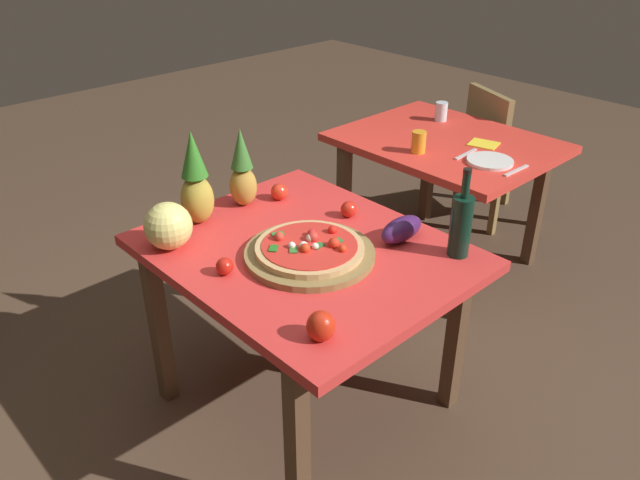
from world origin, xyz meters
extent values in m
plane|color=#4C3828|center=(0.00, 0.00, 0.00)|extent=(10.00, 10.00, 0.00)
cube|color=#513724|center=(-0.41, -0.41, 0.35)|extent=(0.06, 0.06, 0.69)
cube|color=#513724|center=(0.41, -0.41, 0.35)|extent=(0.06, 0.06, 0.69)
cube|color=#513724|center=(-0.41, 0.41, 0.35)|extent=(0.06, 0.06, 0.69)
cube|color=#513724|center=(0.41, 0.41, 0.35)|extent=(0.06, 0.06, 0.69)
cube|color=red|center=(0.00, 0.00, 0.71)|extent=(1.13, 0.93, 0.04)
cube|color=#513724|center=(-0.70, 0.91, 0.35)|extent=(0.06, 0.06, 0.69)
cube|color=#513724|center=(0.04, 0.91, 0.35)|extent=(0.06, 0.06, 0.69)
cube|color=#513724|center=(-0.70, 1.66, 0.35)|extent=(0.06, 0.06, 0.69)
cube|color=#513724|center=(0.04, 1.66, 0.35)|extent=(0.06, 0.06, 0.69)
cube|color=red|center=(-0.33, 1.29, 0.71)|extent=(1.06, 0.85, 0.04)
cube|color=olive|center=(-0.16, 2.10, 0.21)|extent=(0.04, 0.04, 0.41)
cube|color=olive|center=(-0.47, 2.23, 0.21)|extent=(0.04, 0.04, 0.41)
cube|color=olive|center=(-0.29, 1.80, 0.21)|extent=(0.04, 0.04, 0.41)
cube|color=olive|center=(-0.59, 1.92, 0.21)|extent=(0.04, 0.04, 0.41)
cube|color=olive|center=(-0.38, 2.01, 0.43)|extent=(0.52, 0.52, 0.04)
cube|color=olive|center=(-0.45, 1.84, 0.65)|extent=(0.38, 0.19, 0.40)
cylinder|color=olive|center=(0.06, -0.03, 0.74)|extent=(0.46, 0.46, 0.02)
cylinder|color=tan|center=(0.06, -0.03, 0.77)|extent=(0.39, 0.39, 0.02)
cylinder|color=red|center=(0.06, -0.03, 0.78)|extent=(0.34, 0.34, 0.00)
sphere|color=red|center=(0.04, 0.00, 0.79)|extent=(0.04, 0.04, 0.04)
sphere|color=red|center=(0.01, 0.02, 0.79)|extent=(0.03, 0.03, 0.03)
sphere|color=red|center=(0.17, 0.02, 0.79)|extent=(0.03, 0.03, 0.03)
sphere|color=red|center=(0.12, 0.02, 0.79)|extent=(0.04, 0.04, 0.04)
sphere|color=red|center=(0.05, 0.09, 0.79)|extent=(0.03, 0.03, 0.03)
sphere|color=red|center=(-0.05, -0.08, 0.79)|extent=(0.04, 0.04, 0.04)
sphere|color=red|center=(0.08, -0.07, 0.79)|extent=(0.04, 0.04, 0.04)
cube|color=#247122|center=(-0.01, -0.14, 0.79)|extent=(0.05, 0.05, 0.00)
cube|color=#2D7E33|center=(-0.07, -0.07, 0.79)|extent=(0.04, 0.05, 0.00)
cube|color=#25722C|center=(0.09, -0.02, 0.79)|extent=(0.03, 0.05, 0.00)
cube|color=#38722D|center=(0.05, -0.10, 0.79)|extent=(0.05, 0.05, 0.00)
cube|color=#267634|center=(0.11, 0.05, 0.79)|extent=(0.03, 0.05, 0.00)
sphere|color=silver|center=(0.03, -0.09, 0.79)|extent=(0.03, 0.03, 0.03)
sphere|color=white|center=(0.04, -0.01, 0.79)|extent=(0.03, 0.03, 0.03)
sphere|color=white|center=(0.06, -0.06, 0.79)|extent=(0.03, 0.03, 0.03)
sphere|color=silver|center=(0.09, -0.03, 0.79)|extent=(0.02, 0.02, 0.02)
cylinder|color=black|center=(0.40, 0.37, 0.84)|extent=(0.08, 0.08, 0.22)
cylinder|color=black|center=(0.40, 0.37, 1.00)|extent=(0.03, 0.03, 0.09)
cylinder|color=black|center=(0.40, 0.37, 1.05)|extent=(0.03, 0.03, 0.02)
ellipsoid|color=#AC8534|center=(-0.44, 0.06, 0.81)|extent=(0.11, 0.11, 0.16)
cone|color=#35712C|center=(-0.44, 0.06, 0.98)|extent=(0.09, 0.09, 0.17)
ellipsoid|color=#AB9435|center=(-0.44, -0.17, 0.83)|extent=(0.13, 0.13, 0.19)
cone|color=#2D7622|center=(-0.44, -0.17, 1.02)|extent=(0.10, 0.10, 0.18)
sphere|color=#E3DB77|center=(-0.34, -0.35, 0.82)|extent=(0.17, 0.17, 0.17)
ellipsoid|color=red|center=(0.42, -0.32, 0.77)|extent=(0.09, 0.09, 0.09)
ellipsoid|color=#3E1B51|center=(0.20, 0.30, 0.78)|extent=(0.09, 0.20, 0.09)
sphere|color=red|center=(-0.38, 0.19, 0.77)|extent=(0.07, 0.07, 0.07)
sphere|color=red|center=(-0.06, -0.32, 0.76)|extent=(0.06, 0.06, 0.06)
sphere|color=red|center=(-0.07, 0.29, 0.76)|extent=(0.06, 0.06, 0.06)
cylinder|color=orange|center=(-0.32, 1.04, 0.79)|extent=(0.07, 0.07, 0.11)
cylinder|color=silver|center=(-0.54, 1.51, 0.78)|extent=(0.07, 0.07, 0.10)
cylinder|color=white|center=(0.00, 1.18, 0.74)|extent=(0.22, 0.22, 0.02)
cube|color=silver|center=(-0.14, 1.18, 0.74)|extent=(0.03, 0.18, 0.01)
cube|color=silver|center=(0.14, 1.18, 0.74)|extent=(0.02, 0.18, 0.01)
cube|color=yellow|center=(-0.16, 1.36, 0.74)|extent=(0.17, 0.15, 0.01)
camera|label=1|loc=(1.47, -1.31, 1.88)|focal=35.24mm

